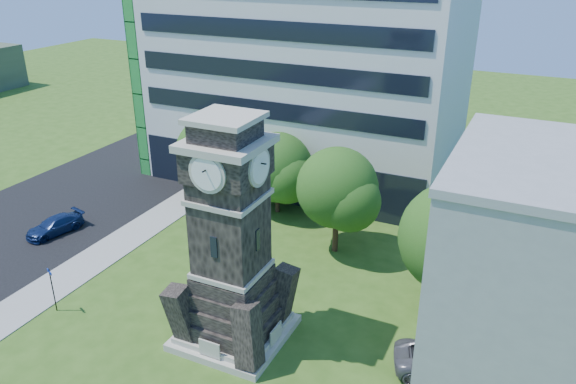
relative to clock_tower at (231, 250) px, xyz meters
The scene contains 13 objects.
ground 6.39m from the clock_tower, 146.32° to the right, with size 160.00×160.00×0.00m, color #305217.
sidewalk 13.88m from the clock_tower, 166.50° to the left, with size 3.00×70.00×0.06m, color gray.
street 21.86m from the clock_tower, behind, with size 14.00×80.00×0.02m, color black.
clock_tower is the anchor object (origin of this frame).
office_tall 26.21m from the clock_tower, 104.57° to the left, with size 26.20×15.11×28.60m.
car_street_north 18.93m from the clock_tower, 165.61° to the left, with size 1.70×4.19×1.22m, color #11224E.
car_east_lot 11.95m from the clock_tower, 10.07° to the left, with size 2.43×5.26×1.46m, color #57575D.
park_bench 5.24m from the clock_tower, 150.16° to the right, with size 1.87×0.50×0.97m.
street_sign 11.27m from the clock_tower, 166.80° to the right, with size 0.66×0.07×2.75m.
tree_nw 17.97m from the clock_tower, 125.72° to the left, with size 6.12×5.56×7.02m.
tree_nc 15.57m from the clock_tower, 107.65° to the left, with size 5.96×5.42×6.44m.
tree_ne 11.06m from the clock_tower, 81.61° to the left, with size 5.94×5.40×7.40m.
tree_east 12.05m from the clock_tower, 34.43° to the left, with size 6.71×6.10×7.94m.
Camera 1 is at (16.08, -18.92, 19.23)m, focal length 35.00 mm.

